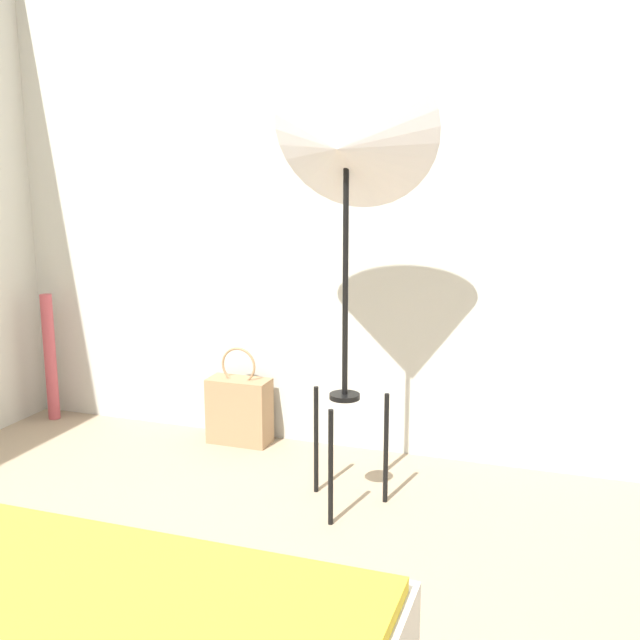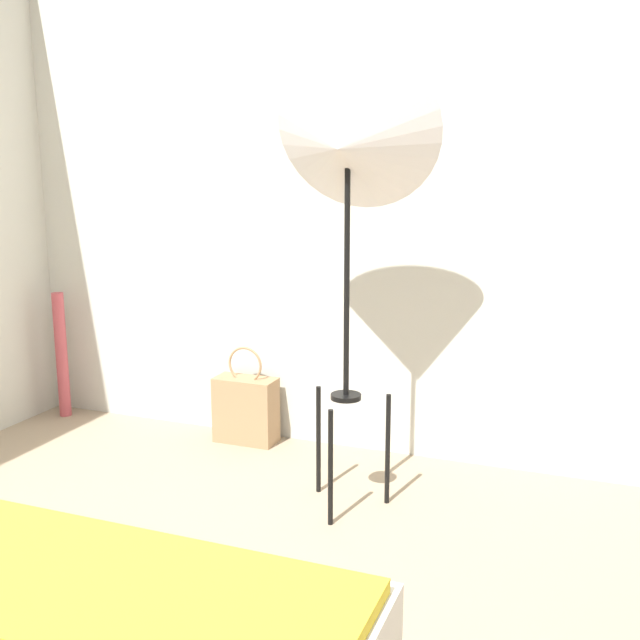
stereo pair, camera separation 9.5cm
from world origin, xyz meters
name	(u,v)px [view 1 (the left image)]	position (x,y,z in m)	size (l,w,h in m)	color
wall_back	(326,176)	(0.00, 2.08, 1.30)	(8.00, 0.05, 2.60)	beige
photo_umbrella	(346,141)	(0.29, 1.43, 1.44)	(0.65, 0.45, 1.80)	black
tote_bag	(239,410)	(-0.40, 1.93, 0.17)	(0.31, 0.15, 0.48)	#9E7A56
paper_roll	(50,357)	(-1.51, 1.93, 0.34)	(0.06, 0.06, 0.68)	#BC4C56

